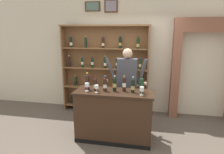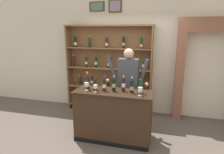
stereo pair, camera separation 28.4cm
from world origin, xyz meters
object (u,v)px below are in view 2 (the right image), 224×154
tasting_counter (113,116)px  wine_glass_spare (86,85)px  tasting_bottle_bianco (114,84)px  wine_glass_right (140,90)px  wine_shelf (108,68)px  tasting_bottle_vin_santo (141,86)px  shopkeeper (128,80)px  tasting_bottle_riserva (104,84)px  tasting_bottle_chianti (132,86)px  tasting_bottle_brunello (95,84)px  tasting_bottle_grappa (87,81)px  tasting_bottle_prosecco (123,84)px  wine_glass_center (95,87)px

tasting_counter → wine_glass_spare: bearing=-170.7°
tasting_bottle_bianco → wine_glass_right: tasting_bottle_bianco is taller
wine_shelf → tasting_bottle_bianco: size_ratio=7.44×
wine_shelf → tasting_bottle_vin_santo: 1.71m
shopkeeper → tasting_bottle_riserva: shopkeeper is taller
tasting_bottle_chianti → wine_shelf: bearing=121.6°
tasting_counter → tasting_bottle_brunello: (-0.37, 0.00, 0.62)m
tasting_bottle_grappa → tasting_bottle_brunello: tasting_bottle_grappa is taller
tasting_bottle_brunello → tasting_bottle_grappa: bearing=171.4°
tasting_bottle_grappa → tasting_bottle_riserva: tasting_bottle_grappa is taller
tasting_bottle_bianco → tasting_bottle_prosecco: 0.18m
shopkeeper → tasting_bottle_prosecco: bearing=-88.4°
tasting_bottle_prosecco → wine_glass_center: (-0.49, -0.19, -0.04)m
wine_glass_center → tasting_bottle_grappa: bearing=144.3°
tasting_bottle_prosecco → tasting_bottle_vin_santo: tasting_bottle_vin_santo is taller
shopkeeper → wine_glass_right: 0.80m
tasting_bottle_bianco → tasting_bottle_chianti: same height
tasting_bottle_grappa → tasting_bottle_bianco: tasting_bottle_grappa is taller
tasting_bottle_riserva → wine_glass_spare: size_ratio=1.89×
wine_shelf → wine_glass_spare: wine_shelf is taller
tasting_bottle_brunello → wine_glass_spare: bearing=-149.4°
tasting_bottle_bianco → tasting_bottle_chianti: (0.35, -0.01, -0.01)m
tasting_bottle_bianco → wine_glass_spare: bearing=-169.4°
tasting_bottle_brunello → tasting_bottle_riserva: tasting_bottle_riserva is taller
tasting_bottle_prosecco → wine_glass_center: tasting_bottle_prosecco is taller
tasting_counter → tasting_bottle_prosecco: tasting_bottle_prosecco is taller
tasting_bottle_prosecco → shopkeeper: bearing=91.6°
tasting_bottle_vin_santo → wine_glass_spare: 1.03m
wine_glass_spare → wine_glass_center: size_ratio=1.09×
tasting_bottle_brunello → wine_glass_center: (0.06, -0.14, -0.02)m
wine_shelf → tasting_bottle_riserva: 1.45m
tasting_bottle_grappa → wine_glass_center: (0.23, -0.16, -0.05)m
wine_glass_center → tasting_bottle_chianti: bearing=11.7°
tasting_bottle_grappa → tasting_bottle_brunello: (0.17, -0.03, -0.03)m
wine_shelf → tasting_bottle_bianco: 1.48m
wine_shelf → shopkeeper: (0.68, -0.81, -0.08)m
tasting_bottle_vin_santo → wine_glass_right: 0.17m
shopkeeper → wine_glass_spare: (-0.68, -0.68, 0.02)m
shopkeeper → tasting_bottle_bianco: shopkeeper is taller
shopkeeper → tasting_bottle_vin_santo: size_ratio=5.60×
tasting_bottle_grappa → tasting_counter: bearing=-2.8°
tasting_bottle_chianti → tasting_bottle_bianco: bearing=177.6°
tasting_counter → tasting_bottle_riserva: tasting_bottle_riserva is taller
tasting_bottle_riserva → wine_glass_center: size_ratio=2.06×
wine_shelf → tasting_bottle_brunello: (0.14, -1.40, -0.05)m
tasting_bottle_bianco → tasting_bottle_vin_santo: bearing=2.4°
tasting_bottle_chianti → wine_glass_right: tasting_bottle_chianti is taller
shopkeeper → tasting_bottle_grappa: 0.91m
wine_glass_right → wine_glass_center: (-0.83, -0.01, -0.00)m
tasting_bottle_bianco → wine_glass_center: bearing=-154.2°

